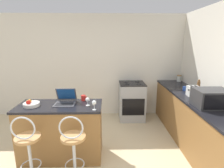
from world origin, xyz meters
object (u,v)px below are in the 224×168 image
at_px(pepper_mill, 198,87).
at_px(mug_blue, 185,88).
at_px(toaster, 194,92).
at_px(wine_glass_tall, 88,100).
at_px(laptop, 65,100).
at_px(bar_stool_near, 29,151).
at_px(storage_jar, 179,78).
at_px(bar_stool_far, 74,150).
at_px(microwave, 212,98).
at_px(stove_range, 132,101).
at_px(mug_red, 84,98).
at_px(fruit_bowl, 31,104).
at_px(wine_glass_short, 94,103).

bearing_deg(pepper_mill, mug_blue, 122.02).
relative_size(toaster, wine_glass_tall, 2.01).
xyz_separation_m(laptop, mug_blue, (2.32, 0.72, -0.02)).
distance_m(bar_stool_near, laptop, 0.91).
bearing_deg(storage_jar, bar_stool_far, -136.28).
bearing_deg(mug_blue, laptop, -162.70).
bearing_deg(laptop, microwave, -5.22).
xyz_separation_m(microwave, pepper_mill, (0.14, 0.69, -0.00)).
bearing_deg(pepper_mill, bar_stool_far, -153.57).
height_order(stove_range, mug_red, mug_red).
distance_m(mug_blue, fruit_bowl, 2.96).
bearing_deg(mug_blue, wine_glass_tall, -156.44).
bearing_deg(wine_glass_short, mug_blue, 29.52).
xyz_separation_m(bar_stool_far, fruit_bowl, (-0.74, 0.50, 0.50)).
relative_size(toaster, storage_jar, 1.64).
bearing_deg(mug_red, bar_stool_near, -131.36).
bearing_deg(stove_range, mug_blue, -33.96).
bearing_deg(toaster, wine_glass_short, -161.69).
relative_size(microwave, fruit_bowl, 2.07).
height_order(bar_stool_near, pepper_mill, pepper_mill).
height_order(laptop, wine_glass_tall, laptop).
relative_size(bar_stool_near, toaster, 3.80).
bearing_deg(bar_stool_far, pepper_mill, 26.43).
height_order(mug_red, fruit_bowl, fruit_bowl).
relative_size(wine_glass_tall, wine_glass_short, 0.90).
bearing_deg(wine_glass_tall, wine_glass_short, -57.08).
relative_size(bar_stool_near, bar_stool_far, 1.00).
xyz_separation_m(stove_range, wine_glass_short, (-0.80, -1.71, 0.58)).
height_order(microwave, storage_jar, microwave).
relative_size(bar_stool_far, laptop, 3.06).
height_order(stove_range, wine_glass_short, wine_glass_short).
distance_m(microwave, mug_blue, 0.94).
xyz_separation_m(bar_stool_near, laptop, (0.39, 0.63, 0.52)).
bearing_deg(toaster, laptop, -172.83).
relative_size(microwave, mug_red, 5.31).
distance_m(microwave, stove_range, 2.01).
bearing_deg(microwave, laptop, 174.78).
distance_m(fruit_bowl, wine_glass_short, 1.03).
height_order(toaster, wine_glass_short, toaster).
bearing_deg(pepper_mill, mug_red, -170.84).
bearing_deg(fruit_bowl, stove_range, 40.15).
distance_m(wine_glass_tall, fruit_bowl, 0.90).
relative_size(pepper_mill, storage_jar, 1.77).
xyz_separation_m(laptop, microwave, (2.33, -0.21, 0.08)).
xyz_separation_m(mug_red, storage_jar, (2.24, 1.44, 0.04)).
xyz_separation_m(bar_stool_far, microwave, (2.10, 0.42, 0.60)).
xyz_separation_m(stove_range, wine_glass_tall, (-0.92, -1.53, 0.56)).
relative_size(wine_glass_tall, storage_jar, 0.82).
xyz_separation_m(microwave, fruit_bowl, (-2.84, 0.08, -0.10)).
distance_m(bar_stool_near, wine_glass_tall, 1.08).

